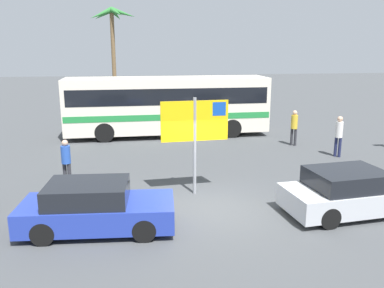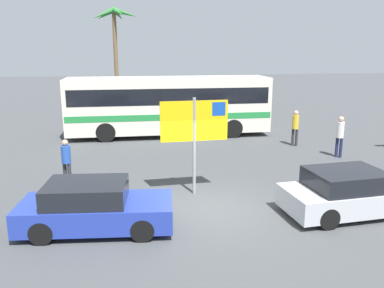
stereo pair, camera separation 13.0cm
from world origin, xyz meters
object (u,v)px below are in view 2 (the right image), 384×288
object	(u,v)px
bus_front_coach	(169,103)
ferry_sign	(196,125)
car_blue	(94,207)
pedestrian_by_bus	(66,158)
pedestrian_near_sign	(340,133)
pedestrian_crossing_lot	(295,125)
car_silver	(350,193)

from	to	relation	value
bus_front_coach	ferry_sign	distance (m)	9.20
bus_front_coach	car_blue	distance (m)	11.93
ferry_sign	pedestrian_by_bus	xyz separation A→B (m)	(-4.34, 1.57, -1.37)
pedestrian_near_sign	pedestrian_crossing_lot	bearing A→B (deg)	72.96
pedestrian_by_bus	bus_front_coach	bearing A→B (deg)	-5.43
pedestrian_crossing_lot	pedestrian_by_bus	world-z (taller)	pedestrian_crossing_lot
bus_front_coach	pedestrian_by_bus	xyz separation A→B (m)	(-4.33, -7.62, -0.83)
car_blue	pedestrian_by_bus	xyz separation A→B (m)	(-1.26, 3.86, 0.32)
pedestrian_crossing_lot	bus_front_coach	bearing A→B (deg)	-84.89
car_blue	pedestrian_near_sign	bearing A→B (deg)	34.80
bus_front_coach	car_blue	bearing A→B (deg)	-105.00
car_silver	pedestrian_by_bus	bearing A→B (deg)	150.37
bus_front_coach	car_silver	world-z (taller)	bus_front_coach
car_blue	pedestrian_by_bus	world-z (taller)	pedestrian_by_bus
car_silver	pedestrian_crossing_lot	xyz separation A→B (m)	(1.73, 8.12, 0.41)
bus_front_coach	car_silver	size ratio (longest dim) A/B	2.62
bus_front_coach	car_blue	world-z (taller)	bus_front_coach
bus_front_coach	pedestrian_near_sign	size ratio (longest dim) A/B	5.94
pedestrian_crossing_lot	pedestrian_near_sign	bearing A→B (deg)	59.98
bus_front_coach	pedestrian_crossing_lot	xyz separation A→B (m)	(5.91, -3.38, -0.74)
car_silver	pedestrian_by_bus	world-z (taller)	pedestrian_by_bus
bus_front_coach	pedestrian_by_bus	world-z (taller)	bus_front_coach
ferry_sign	pedestrian_crossing_lot	size ratio (longest dim) A/B	1.82
pedestrian_by_bus	pedestrian_near_sign	distance (m)	11.49
bus_front_coach	pedestrian_near_sign	xyz separation A→B (m)	(6.99, -5.69, -0.70)
pedestrian_crossing_lot	car_silver	bearing A→B (deg)	22.83
bus_front_coach	car_silver	xyz separation A→B (m)	(4.18, -11.50, -1.15)
bus_front_coach	pedestrian_by_bus	bearing A→B (deg)	-119.63
bus_front_coach	pedestrian_crossing_lot	size ratio (longest dim) A/B	6.17
car_silver	pedestrian_near_sign	xyz separation A→B (m)	(2.81, 5.81, 0.45)
bus_front_coach	ferry_sign	world-z (taller)	ferry_sign
ferry_sign	car_silver	xyz separation A→B (m)	(4.17, -2.31, -1.69)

